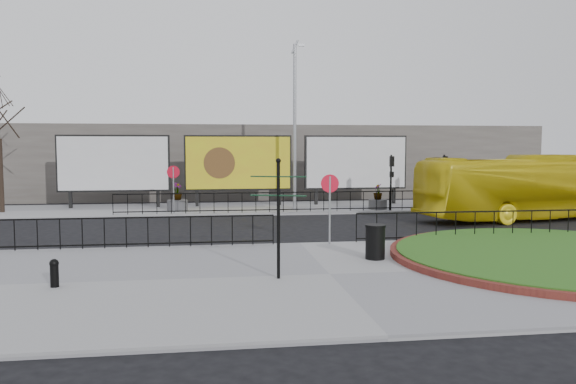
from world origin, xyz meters
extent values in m
plane|color=black|center=(0.00, 0.00, 0.00)|extent=(90.00, 90.00, 0.00)
cube|color=gray|center=(0.00, -5.00, 0.06)|extent=(30.00, 10.00, 0.12)
cube|color=gray|center=(0.00, 12.00, 0.06)|extent=(44.00, 6.00, 0.12)
cylinder|color=maroon|center=(7.50, -4.00, 0.21)|extent=(10.40, 10.40, 0.18)
cylinder|color=#1E5115|center=(7.50, -4.00, 0.23)|extent=(10.00, 10.00, 0.22)
cylinder|color=gray|center=(-5.00, 9.40, 1.32)|extent=(0.07, 0.07, 2.40)
cylinder|color=red|center=(-5.00, 9.40, 2.27)|extent=(0.64, 0.03, 0.64)
cylinder|color=white|center=(-5.00, 9.42, 2.27)|extent=(0.50, 0.03, 0.50)
cylinder|color=gray|center=(1.00, -0.40, 1.32)|extent=(0.07, 0.07, 2.40)
cylinder|color=red|center=(1.00, -0.40, 2.27)|extent=(0.64, 0.03, 0.64)
cylinder|color=white|center=(1.00, -0.38, 2.27)|extent=(0.50, 0.03, 0.50)
cube|color=black|center=(-10.90, 13.00, 0.62)|extent=(0.18, 0.18, 1.00)
cube|color=black|center=(-6.10, 13.00, 0.62)|extent=(0.18, 0.18, 1.00)
cube|color=black|center=(-8.50, 13.00, 2.62)|extent=(6.20, 0.25, 3.20)
cube|color=silver|center=(-8.50, 12.84, 2.62)|extent=(6.00, 0.06, 3.00)
cube|color=black|center=(-3.90, 13.00, 0.62)|extent=(0.18, 0.18, 1.00)
cube|color=black|center=(0.90, 13.00, 0.62)|extent=(0.18, 0.18, 1.00)
cube|color=black|center=(-1.50, 13.00, 2.62)|extent=(6.20, 0.25, 3.20)
cube|color=gold|center=(-1.50, 12.84, 2.62)|extent=(6.00, 0.06, 3.00)
cube|color=black|center=(3.10, 13.00, 0.62)|extent=(0.18, 0.18, 1.00)
cube|color=black|center=(7.90, 13.00, 0.62)|extent=(0.18, 0.18, 1.00)
cube|color=black|center=(5.50, 13.00, 2.62)|extent=(6.20, 0.25, 3.20)
cube|color=silver|center=(5.50, 12.84, 2.62)|extent=(6.00, 0.06, 3.00)
cylinder|color=gray|center=(1.50, 11.00, 4.62)|extent=(0.18, 0.18, 9.00)
cylinder|color=gray|center=(1.50, 11.00, 8.97)|extent=(0.43, 0.10, 0.77)
cube|color=gray|center=(1.85, 11.00, 9.07)|extent=(0.35, 0.15, 0.12)
cylinder|color=black|center=(6.50, 9.40, 1.62)|extent=(0.10, 0.10, 3.00)
cube|color=black|center=(6.50, 9.28, 2.77)|extent=(0.22, 0.18, 0.55)
cube|color=black|center=(6.50, 9.28, 2.07)|extent=(0.20, 0.16, 0.30)
cylinder|color=black|center=(9.50, 9.40, 1.62)|extent=(0.10, 0.10, 3.00)
cube|color=black|center=(9.50, 9.28, 2.77)|extent=(0.22, 0.18, 0.55)
cube|color=black|center=(9.50, 9.28, 2.07)|extent=(0.20, 0.16, 0.30)
cube|color=#665F59|center=(0.00, 22.00, 2.50)|extent=(40.00, 10.00, 5.00)
cylinder|color=black|center=(-1.43, -5.30, 1.64)|extent=(0.09, 0.09, 3.03)
sphere|color=black|center=(-1.43, -5.30, 3.20)|extent=(0.13, 0.13, 0.13)
cube|color=black|center=(-1.79, -5.16, 2.79)|extent=(0.71, 0.38, 0.03)
cube|color=black|center=(-1.06, -5.38, 2.79)|extent=(0.72, 0.28, 0.03)
cube|color=black|center=(-1.80, -5.20, 2.30)|extent=(0.72, 0.32, 0.03)
cube|color=black|center=(-1.08, -5.43, 2.30)|extent=(0.71, 0.38, 0.03)
cylinder|color=black|center=(-7.00, -5.42, 0.40)|extent=(0.21, 0.21, 0.57)
sphere|color=black|center=(-7.00, -5.42, 0.71)|extent=(0.23, 0.23, 0.23)
cylinder|color=black|center=(1.82, -3.19, 0.62)|extent=(0.60, 0.60, 1.00)
cylinder|color=black|center=(1.82, -3.19, 1.15)|extent=(0.64, 0.64, 0.07)
imported|color=gold|center=(12.15, 5.57, 1.58)|extent=(11.63, 4.52, 3.16)
cylinder|color=#4C4C4F|center=(-4.91, 11.00, 0.41)|extent=(1.10, 1.10, 0.57)
imported|color=#1E5115|center=(-4.91, 11.00, 1.16)|extent=(0.74, 0.74, 0.94)
cylinder|color=#4C4C4F|center=(6.00, 10.09, 0.39)|extent=(1.02, 1.02, 0.53)
imported|color=#1E5115|center=(6.00, 10.09, 1.09)|extent=(0.49, 0.49, 0.87)
camera|label=1|loc=(-3.22, -19.65, 3.57)|focal=35.00mm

